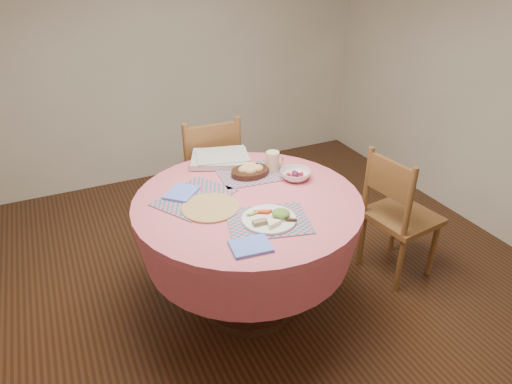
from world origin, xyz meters
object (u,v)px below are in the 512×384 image
dining_table (248,229)px  latte_mug (273,161)px  wicker_trivet (210,208)px  bread_bowl (250,170)px  chair_right (397,213)px  chair_back (209,174)px  dinner_plate (271,218)px  fruit_bowl (295,175)px

dining_table → latte_mug: 0.45m
wicker_trivet → bread_bowl: 0.43m
chair_right → latte_mug: size_ratio=7.34×
chair_back → bread_bowl: size_ratio=4.12×
bread_bowl → chair_right: bearing=-22.2°
chair_right → wicker_trivet: 1.25m
dinner_plate → latte_mug: latte_mug is taller
chair_back → bread_bowl: chair_back is taller
dining_table → fruit_bowl: size_ratio=6.90×
chair_right → bread_bowl: chair_right is taller
dinner_plate → fruit_bowl: size_ratio=1.50×
bread_bowl → dinner_plate: bearing=-103.1°
chair_back → wicker_trivet: 0.95m
chair_back → dinner_plate: chair_back is taller
dining_table → latte_mug: bearing=41.3°
dinner_plate → latte_mug: bearing=62.0°
wicker_trivet → latte_mug: latte_mug is taller
wicker_trivet → fruit_bowl: (0.57, 0.11, 0.02)m
chair_back → latte_mug: 0.72m
dinner_plate → bread_bowl: bearing=76.9°
latte_mug → fruit_bowl: (0.07, -0.15, -0.04)m
latte_mug → fruit_bowl: size_ratio=0.67×
bread_bowl → latte_mug: latte_mug is taller
dining_table → wicker_trivet: 0.30m
bread_bowl → latte_mug: 0.15m
latte_mug → dining_table: bearing=-138.7°
chair_back → fruit_bowl: size_ratio=5.28×
dining_table → chair_right: chair_right is taller
chair_back → wicker_trivet: (-0.29, -0.86, 0.26)m
dining_table → bread_bowl: bearing=62.8°
chair_right → chair_back: (-0.91, 0.96, 0.04)m
chair_back → bread_bowl: (0.05, -0.60, 0.29)m
chair_back → bread_bowl: 0.67m
dining_table → dinner_plate: 0.34m
chair_back → latte_mug: bearing=111.2°
dining_table → chair_back: bearing=85.0°
dining_table → latte_mug: size_ratio=10.35×
dining_table → chair_right: size_ratio=1.41×
fruit_bowl → chair_right: bearing=-17.2°
wicker_trivet → fruit_bowl: size_ratio=1.67×
chair_right → fruit_bowl: size_ratio=4.90×
chair_right → latte_mug: (-0.71, 0.35, 0.36)m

